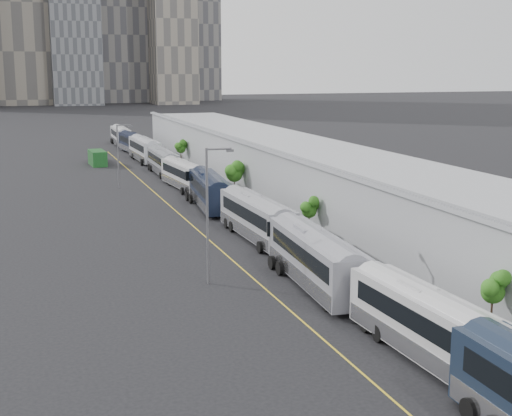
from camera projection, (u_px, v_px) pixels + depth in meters
name	position (u px, v px, depth m)	size (l,w,h in m)	color
sidewalk	(350.00, 250.00, 60.82)	(10.00, 170.00, 0.12)	gray
lane_line	(233.00, 261.00, 57.53)	(0.12, 160.00, 0.02)	gold
depot	(393.00, 207.00, 61.41)	(12.45, 160.40, 7.20)	gray
bus_2	(432.00, 333.00, 37.52)	(3.15, 13.21, 3.84)	silver
bus_3	(316.00, 264.00, 50.37)	(3.65, 13.97, 4.04)	gray
bus_4	(257.00, 221.00, 64.49)	(3.00, 13.53, 3.94)	#91929A
bus_5	(209.00, 194.00, 78.76)	(3.95, 13.41, 3.86)	black
bus_6	(184.00, 177.00, 91.49)	(3.42, 12.35, 3.56)	silver
bus_7	(163.00, 164.00, 104.01)	(2.79, 12.47, 3.64)	gray
bus_8	(145.00, 151.00, 117.98)	(3.12, 13.64, 3.97)	silver
bus_9	(133.00, 145.00, 129.50)	(3.59, 12.66, 3.65)	black
bus_10	(121.00, 137.00, 142.86)	(2.85, 12.78, 3.72)	silver
tree_1	(493.00, 290.00, 38.06)	(1.29, 1.29, 4.40)	black
tree_2	(309.00, 209.00, 61.50)	(1.33, 1.33, 4.06)	black
tree_3	(234.00, 171.00, 81.03)	(1.94, 1.94, 4.74)	black
tree_4	(181.00, 147.00, 107.56)	(1.51, 1.51, 4.31)	black
street_lamp_near	(210.00, 207.00, 50.40)	(2.04, 0.22, 9.84)	#59595E
street_lamp_far	(119.00, 151.00, 91.34)	(2.04, 0.22, 8.18)	#59595E
shipping_container	(98.00, 158.00, 113.36)	(2.23, 5.56, 2.36)	#144319
suv	(97.00, 157.00, 117.95)	(2.37, 5.14, 1.43)	black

